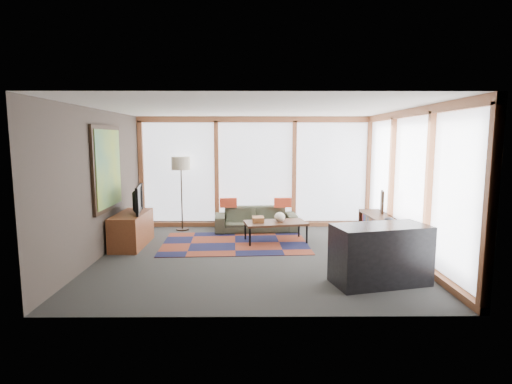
{
  "coord_description": "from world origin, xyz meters",
  "views": [
    {
      "loc": [
        -0.05,
        -6.97,
        2.08
      ],
      "look_at": [
        0.0,
        0.4,
        1.1
      ],
      "focal_mm": 28.0,
      "sensor_mm": 36.0,
      "label": 1
    }
  ],
  "objects_px": {
    "sofa": "(256,219)",
    "floor_lamp": "(182,194)",
    "bookshelf": "(386,235)",
    "coffee_table": "(275,232)",
    "bar_counter": "(380,254)",
    "television": "(134,199)",
    "tv_console": "(132,230)"
  },
  "relations": [
    {
      "from": "sofa",
      "to": "floor_lamp",
      "type": "bearing_deg",
      "value": 172.54
    },
    {
      "from": "bookshelf",
      "to": "sofa",
      "type": "bearing_deg",
      "value": 145.37
    },
    {
      "from": "coffee_table",
      "to": "bar_counter",
      "type": "distance_m",
      "value": 2.75
    },
    {
      "from": "sofa",
      "to": "bar_counter",
      "type": "bearing_deg",
      "value": -66.01
    },
    {
      "from": "coffee_table",
      "to": "bookshelf",
      "type": "xyz_separation_m",
      "value": [
        2.03,
        -0.69,
        0.09
      ]
    },
    {
      "from": "coffee_table",
      "to": "television",
      "type": "height_order",
      "value": "television"
    },
    {
      "from": "floor_lamp",
      "to": "bar_counter",
      "type": "xyz_separation_m",
      "value": [
        3.47,
        -3.46,
        -0.41
      ]
    },
    {
      "from": "bookshelf",
      "to": "television",
      "type": "distance_m",
      "value": 4.87
    },
    {
      "from": "television",
      "to": "bookshelf",
      "type": "bearing_deg",
      "value": -105.76
    },
    {
      "from": "floor_lamp",
      "to": "tv_console",
      "type": "bearing_deg",
      "value": -118.49
    },
    {
      "from": "tv_console",
      "to": "television",
      "type": "height_order",
      "value": "television"
    },
    {
      "from": "bookshelf",
      "to": "television",
      "type": "relative_size",
      "value": 2.54
    },
    {
      "from": "bar_counter",
      "to": "television",
      "type": "bearing_deg",
      "value": 139.2
    },
    {
      "from": "television",
      "to": "bar_counter",
      "type": "distance_m",
      "value": 4.7
    },
    {
      "from": "coffee_table",
      "to": "tv_console",
      "type": "xyz_separation_m",
      "value": [
        -2.83,
        -0.28,
        0.12
      ]
    },
    {
      "from": "floor_lamp",
      "to": "sofa",
      "type": "bearing_deg",
      "value": -3.62
    },
    {
      "from": "sofa",
      "to": "bar_counter",
      "type": "height_order",
      "value": "bar_counter"
    },
    {
      "from": "floor_lamp",
      "to": "coffee_table",
      "type": "xyz_separation_m",
      "value": [
        2.09,
        -1.09,
        -0.64
      ]
    },
    {
      "from": "floor_lamp",
      "to": "bookshelf",
      "type": "height_order",
      "value": "floor_lamp"
    },
    {
      "from": "floor_lamp",
      "to": "coffee_table",
      "type": "bearing_deg",
      "value": -27.57
    },
    {
      "from": "floor_lamp",
      "to": "coffee_table",
      "type": "height_order",
      "value": "floor_lamp"
    },
    {
      "from": "floor_lamp",
      "to": "bar_counter",
      "type": "height_order",
      "value": "floor_lamp"
    },
    {
      "from": "bar_counter",
      "to": "floor_lamp",
      "type": "bearing_deg",
      "value": 121.48
    },
    {
      "from": "floor_lamp",
      "to": "bookshelf",
      "type": "xyz_separation_m",
      "value": [
        4.12,
        -1.78,
        -0.55
      ]
    },
    {
      "from": "coffee_table",
      "to": "television",
      "type": "xyz_separation_m",
      "value": [
        -2.78,
        -0.23,
        0.71
      ]
    },
    {
      "from": "floor_lamp",
      "to": "television",
      "type": "bearing_deg",
      "value": -117.59
    },
    {
      "from": "bookshelf",
      "to": "tv_console",
      "type": "relative_size",
      "value": 1.83
    },
    {
      "from": "coffee_table",
      "to": "bar_counter",
      "type": "relative_size",
      "value": 0.91
    },
    {
      "from": "coffee_table",
      "to": "tv_console",
      "type": "distance_m",
      "value": 2.85
    },
    {
      "from": "tv_console",
      "to": "bookshelf",
      "type": "bearing_deg",
      "value": -4.81
    },
    {
      "from": "television",
      "to": "tv_console",
      "type": "bearing_deg",
      "value": 122.49
    },
    {
      "from": "coffee_table",
      "to": "bookshelf",
      "type": "distance_m",
      "value": 2.15
    }
  ]
}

